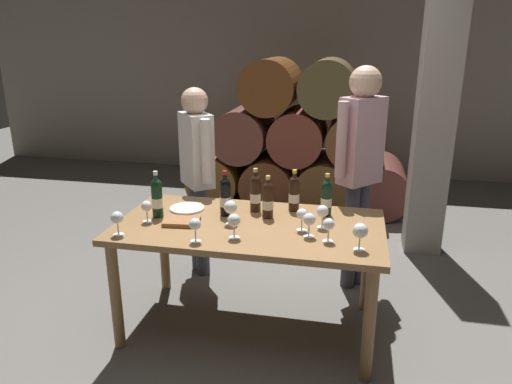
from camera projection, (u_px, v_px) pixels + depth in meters
ground_plane at (250, 326)px, 3.28m from camera, size 14.00×14.00×0.00m
cellar_back_wall at (313, 75)px, 6.76m from camera, size 10.00×0.24×2.80m
barrel_stack at (299, 145)px, 5.48m from camera, size 2.49×0.90×1.69m
stone_pillar at (436, 110)px, 4.12m from camera, size 0.32×0.32×2.60m
dining_table at (250, 237)px, 3.08m from camera, size 1.70×0.90×0.76m
wine_bottle_0 at (268, 200)px, 3.12m from camera, size 0.07×0.07×0.29m
wine_bottle_1 at (157, 198)px, 3.13m from camera, size 0.07×0.07×0.31m
wine_bottle_2 at (255, 193)px, 3.23m from camera, size 0.07×0.07×0.30m
wine_bottle_3 at (326, 197)px, 3.16m from camera, size 0.07×0.07×0.29m
wine_bottle_4 at (294, 193)px, 3.24m from camera, size 0.07×0.07×0.29m
wine_bottle_5 at (225, 196)px, 3.16m from camera, size 0.07×0.07×0.31m
wine_glass_0 at (230, 208)px, 3.01m from camera, size 0.08×0.08×0.16m
wine_glass_1 at (309, 220)px, 2.82m from camera, size 0.08×0.08×0.15m
wine_glass_2 at (117, 218)px, 2.84m from camera, size 0.08×0.08×0.15m
wine_glass_3 at (323, 212)px, 2.95m from camera, size 0.08×0.08×0.15m
wine_glass_4 at (302, 215)px, 2.91m from camera, size 0.07×0.07×0.14m
wine_glass_5 at (147, 207)px, 3.05m from camera, size 0.07×0.07×0.14m
wine_glass_6 at (195, 225)px, 2.75m from camera, size 0.07×0.07×0.15m
wine_glass_7 at (360, 231)px, 2.63m from camera, size 0.09×0.09×0.16m
wine_glass_8 at (329, 225)px, 2.75m from camera, size 0.07×0.07×0.15m
wine_glass_9 at (234, 221)px, 2.80m from camera, size 0.08×0.08×0.15m
tasting_notebook at (182, 222)px, 3.04m from camera, size 0.24×0.18×0.03m
serving_plate at (187, 208)px, 3.30m from camera, size 0.24×0.24×0.01m
sommelier_presenting at (360, 158)px, 3.53m from camera, size 0.36×0.39×1.72m
taster_seated_left at (197, 166)px, 3.78m from camera, size 0.34×0.40×1.54m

